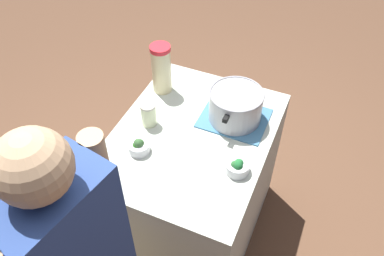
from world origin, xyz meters
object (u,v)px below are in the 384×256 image
object	(u,v)px
mason_jar	(149,114)
broccoli_bowl_front	(237,166)
lemonade_pitcher	(161,69)
broccoli_bowl_center	(139,146)
cooking_pot	(236,105)

from	to	relation	value
mason_jar	broccoli_bowl_front	bearing A→B (deg)	77.23
lemonade_pitcher	broccoli_bowl_center	xyz separation A→B (m)	(0.47, 0.10, -0.11)
cooking_pot	lemonade_pitcher	size ratio (longest dim) A/B	1.20
cooking_pot	broccoli_bowl_center	distance (m)	0.54
mason_jar	broccoli_bowl_center	xyz separation A→B (m)	(0.19, 0.04, -0.03)
lemonade_pitcher	broccoli_bowl_front	xyz separation A→B (m)	(0.40, 0.58, -0.11)
lemonade_pitcher	broccoli_bowl_center	bearing A→B (deg)	12.39
broccoli_bowl_front	cooking_pot	bearing A→B (deg)	-158.90
lemonade_pitcher	broccoli_bowl_front	size ratio (longest dim) A/B	2.53
lemonade_pitcher	mason_jar	size ratio (longest dim) A/B	2.21
cooking_pot	lemonade_pitcher	xyz separation A→B (m)	(-0.07, -0.46, 0.05)
broccoli_bowl_center	broccoli_bowl_front	bearing A→B (deg)	98.38
mason_jar	broccoli_bowl_front	size ratio (longest dim) A/B	1.14
mason_jar	broccoli_bowl_front	xyz separation A→B (m)	(0.12, 0.53, -0.03)
lemonade_pitcher	mason_jar	bearing A→B (deg)	12.06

